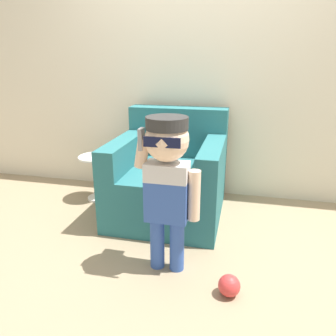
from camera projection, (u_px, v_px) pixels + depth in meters
ground_plane at (181, 227)px, 2.73m from camera, size 10.00×10.00×0.00m
wall_back at (199, 62)px, 3.08m from camera, size 10.00×0.05×2.60m
armchair at (170, 177)px, 2.91m from camera, size 0.92×1.02×0.90m
person_child at (167, 172)px, 1.99m from camera, size 0.42×0.31×1.02m
side_table at (97, 173)px, 3.19m from camera, size 0.34×0.34×0.44m
toy_ball at (229, 286)px, 1.92m from camera, size 0.13×0.13×0.13m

